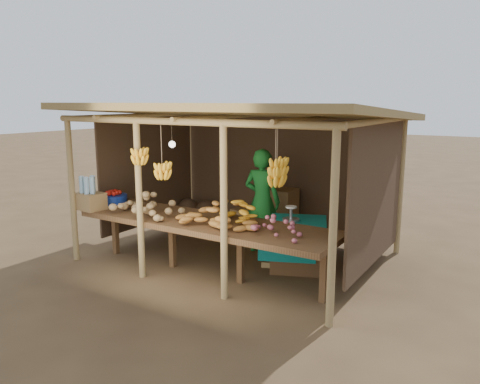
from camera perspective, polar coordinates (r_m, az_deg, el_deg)
The scene contains 13 objects.
ground at distance 7.60m, azimuth 0.00°, elevation -7.79°, with size 60.00×60.00×0.00m, color brown.
stall_structure at distance 7.15m, azimuth 0.15°, elevation 6.71°, with size 4.70×3.50×2.43m.
counter at distance 6.63m, azimuth -4.34°, elevation -3.98°, with size 3.90×1.05×0.80m.
potato_heap at distance 7.06m, azimuth -11.33°, elevation -1.18°, with size 1.06×0.63×0.37m, color #A78556, non-canonical shape.
sweet_potato_heap at distance 6.34m, azimuth -2.50°, elevation -2.39°, with size 1.13×0.68×0.36m, color #B4752E, non-canonical shape.
onion_heap at distance 5.85m, azimuth 4.55°, elevation -3.65°, with size 0.69×0.41×0.35m, color #B25665, non-canonical shape.
banana_pile at distance 6.32m, azimuth -0.09°, elevation -2.48°, with size 0.67×0.40×0.35m, color yellow, non-canonical shape.
tomato_basin at distance 7.91m, azimuth -15.14°, elevation -0.74°, with size 0.43×0.43×0.23m.
bottle_box at distance 7.58m, azimuth -17.79°, elevation -0.55°, with size 0.44×0.36×0.52m.
vendor at distance 7.61m, azimuth 2.71°, elevation -1.10°, with size 0.62×0.41×1.71m, color #186F27.
tarp_crate at distance 6.96m, azimuth 6.97°, elevation -6.17°, with size 1.03×0.96×0.98m.
carton_stack at distance 8.51m, azimuth 3.55°, elevation -2.96°, with size 1.23×0.51×0.90m.
burlap_sacks at distance 9.28m, azimuth -5.28°, elevation -2.52°, with size 0.92×0.48×0.65m.
Camera 1 is at (3.80, -6.11, 2.46)m, focal length 35.00 mm.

